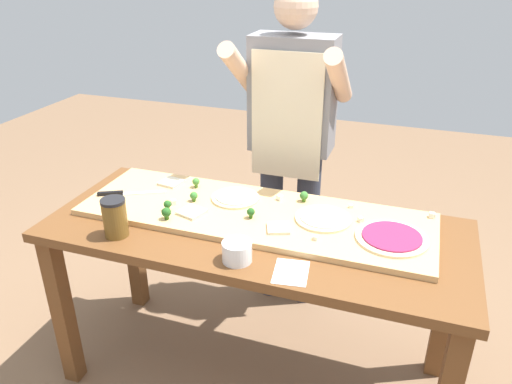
{
  "coord_description": "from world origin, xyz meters",
  "views": [
    {
      "loc": [
        0.57,
        -1.63,
        1.79
      ],
      "look_at": [
        -0.03,
        0.09,
        0.91
      ],
      "focal_mm": 34.72,
      "sensor_mm": 36.0,
      "label": 1
    }
  ],
  "objects_px": {
    "cheese_crumble_d": "(174,202)",
    "cheese_crumble_f": "(432,215)",
    "flour_cup": "(237,253)",
    "recipe_note": "(291,272)",
    "cheese_crumble_a": "(280,198)",
    "pizza_slice_near_right": "(171,182)",
    "cook_center": "(291,130)",
    "prep_table": "(255,251)",
    "broccoli_floret_back_mid": "(167,205)",
    "pizza_whole_beet_magenta": "(392,237)",
    "chefs_knife": "(122,193)",
    "broccoli_floret_front_mid": "(251,212)",
    "pizza_whole_cheese_artichoke": "(235,197)",
    "broccoli_floret_back_right": "(304,196)",
    "pizza_slice_near_left": "(278,228)",
    "broccoli_floret_front_right": "(196,182)",
    "cheese_crumble_c": "(361,220)",
    "pizza_slice_center": "(192,212)",
    "pizza_whole_white_garlic": "(323,218)",
    "cheese_crumble_e": "(351,206)",
    "broccoli_floret_back_left": "(194,196)",
    "sauce_jar": "(115,218)",
    "broccoli_floret_front_left": "(166,213)",
    "cheese_crumble_b": "(315,238)"
  },
  "relations": [
    {
      "from": "pizza_slice_near_right",
      "to": "broccoli_floret_front_mid",
      "type": "distance_m",
      "value": 0.5
    },
    {
      "from": "pizza_slice_center",
      "to": "sauce_jar",
      "type": "height_order",
      "value": "sauce_jar"
    },
    {
      "from": "cheese_crumble_b",
      "to": "cook_center",
      "type": "relative_size",
      "value": 0.01
    },
    {
      "from": "cheese_crumble_a",
      "to": "cook_center",
      "type": "relative_size",
      "value": 0.01
    },
    {
      "from": "pizza_slice_near_left",
      "to": "broccoli_floret_back_left",
      "type": "distance_m",
      "value": 0.43
    },
    {
      "from": "pizza_whole_cheese_artichoke",
      "to": "cook_center",
      "type": "bearing_deg",
      "value": 75.47
    },
    {
      "from": "prep_table",
      "to": "broccoli_floret_front_left",
      "type": "bearing_deg",
      "value": -163.9
    },
    {
      "from": "prep_table",
      "to": "cheese_crumble_c",
      "type": "relative_size",
      "value": 94.39
    },
    {
      "from": "pizza_slice_near_right",
      "to": "cook_center",
      "type": "relative_size",
      "value": 0.06
    },
    {
      "from": "cheese_crumble_a",
      "to": "recipe_note",
      "type": "bearing_deg",
      "value": -69.02
    },
    {
      "from": "broccoli_floret_back_mid",
      "to": "cook_center",
      "type": "xyz_separation_m",
      "value": [
        0.35,
        0.65,
        0.15
      ]
    },
    {
      "from": "broccoli_floret_back_mid",
      "to": "broccoli_floret_front_right",
      "type": "xyz_separation_m",
      "value": [
        0.02,
        0.24,
        0.0
      ]
    },
    {
      "from": "pizza_whole_beet_magenta",
      "to": "cheese_crumble_e",
      "type": "bearing_deg",
      "value": 132.41
    },
    {
      "from": "prep_table",
      "to": "cheese_crumble_a",
      "type": "relative_size",
      "value": 78.27
    },
    {
      "from": "chefs_knife",
      "to": "broccoli_floret_front_mid",
      "type": "bearing_deg",
      "value": -1.52
    },
    {
      "from": "pizza_whole_beet_magenta",
      "to": "pizza_slice_near_right",
      "type": "bearing_deg",
      "value": 170.41
    },
    {
      "from": "pizza_slice_near_right",
      "to": "cheese_crumble_c",
      "type": "height_order",
      "value": "cheese_crumble_c"
    },
    {
      "from": "broccoli_floret_front_right",
      "to": "recipe_note",
      "type": "height_order",
      "value": "broccoli_floret_front_right"
    },
    {
      "from": "cheese_crumble_f",
      "to": "pizza_slice_near_left",
      "type": "bearing_deg",
      "value": -152.18
    },
    {
      "from": "sauce_jar",
      "to": "broccoli_floret_front_left",
      "type": "bearing_deg",
      "value": 43.9
    },
    {
      "from": "broccoli_floret_back_right",
      "to": "sauce_jar",
      "type": "distance_m",
      "value": 0.78
    },
    {
      "from": "chefs_knife",
      "to": "broccoli_floret_back_right",
      "type": "height_order",
      "value": "broccoli_floret_back_right"
    },
    {
      "from": "pizza_slice_near_left",
      "to": "cheese_crumble_d",
      "type": "xyz_separation_m",
      "value": [
        -0.48,
        0.06,
        0.0
      ]
    },
    {
      "from": "chefs_knife",
      "to": "broccoli_floret_back_mid",
      "type": "relative_size",
      "value": 6.18
    },
    {
      "from": "cheese_crumble_c",
      "to": "pizza_slice_near_left",
      "type": "bearing_deg",
      "value": -150.11
    },
    {
      "from": "broccoli_floret_back_right",
      "to": "cheese_crumble_d",
      "type": "xyz_separation_m",
      "value": [
        -0.52,
        -0.21,
        -0.02
      ]
    },
    {
      "from": "chefs_knife",
      "to": "cheese_crumble_c",
      "type": "height_order",
      "value": "cheese_crumble_c"
    },
    {
      "from": "broccoli_floret_front_right",
      "to": "recipe_note",
      "type": "relative_size",
      "value": 0.3
    },
    {
      "from": "broccoli_floret_front_mid",
      "to": "broccoli_floret_front_right",
      "type": "distance_m",
      "value": 0.38
    },
    {
      "from": "pizza_whole_white_garlic",
      "to": "cheese_crumble_e",
      "type": "xyz_separation_m",
      "value": [
        0.09,
        0.14,
        -0.0
      ]
    },
    {
      "from": "cheese_crumble_d",
      "to": "cheese_crumble_f",
      "type": "xyz_separation_m",
      "value": [
        1.04,
        0.24,
        0.0
      ]
    },
    {
      "from": "broccoli_floret_front_right",
      "to": "cheese_crumble_c",
      "type": "relative_size",
      "value": 2.57
    },
    {
      "from": "cheese_crumble_e",
      "to": "cook_center",
      "type": "height_order",
      "value": "cook_center"
    },
    {
      "from": "chefs_knife",
      "to": "broccoli_floret_front_mid",
      "type": "height_order",
      "value": "broccoli_floret_front_mid"
    },
    {
      "from": "broccoli_floret_front_right",
      "to": "cheese_crumble_f",
      "type": "bearing_deg",
      "value": 3.0
    },
    {
      "from": "flour_cup",
      "to": "broccoli_floret_front_mid",
      "type": "bearing_deg",
      "value": 99.3
    },
    {
      "from": "cheese_crumble_a",
      "to": "pizza_whole_cheese_artichoke",
      "type": "bearing_deg",
      "value": -163.44
    },
    {
      "from": "prep_table",
      "to": "cheese_crumble_c",
      "type": "xyz_separation_m",
      "value": [
        0.4,
        0.14,
        0.15
      ]
    },
    {
      "from": "broccoli_floret_front_right",
      "to": "sauce_jar",
      "type": "distance_m",
      "value": 0.47
    },
    {
      "from": "flour_cup",
      "to": "recipe_note",
      "type": "xyz_separation_m",
      "value": [
        0.2,
        -0.01,
        -0.03
      ]
    },
    {
      "from": "prep_table",
      "to": "pizza_whole_beet_magenta",
      "type": "distance_m",
      "value": 0.55
    },
    {
      "from": "pizza_whole_beet_magenta",
      "to": "recipe_note",
      "type": "height_order",
      "value": "pizza_whole_beet_magenta"
    },
    {
      "from": "prep_table",
      "to": "broccoli_floret_back_mid",
      "type": "xyz_separation_m",
      "value": [
        -0.37,
        -0.03,
        0.17
      ]
    },
    {
      "from": "pizza_slice_center",
      "to": "cheese_crumble_f",
      "type": "relative_size",
      "value": 4.49
    },
    {
      "from": "broccoli_floret_back_right",
      "to": "broccoli_floret_front_right",
      "type": "height_order",
      "value": "same"
    },
    {
      "from": "pizza_whole_cheese_artichoke",
      "to": "broccoli_floret_back_right",
      "type": "bearing_deg",
      "value": 14.52
    },
    {
      "from": "pizza_slice_near_right",
      "to": "cook_center",
      "type": "xyz_separation_m",
      "value": [
        0.46,
        0.41,
        0.17
      ]
    },
    {
      "from": "broccoli_floret_front_left",
      "to": "sauce_jar",
      "type": "bearing_deg",
      "value": -136.1
    },
    {
      "from": "pizza_slice_near_left",
      "to": "cheese_crumble_d",
      "type": "height_order",
      "value": "cheese_crumble_d"
    },
    {
      "from": "broccoli_floret_back_right",
      "to": "sauce_jar",
      "type": "height_order",
      "value": "sauce_jar"
    }
  ]
}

